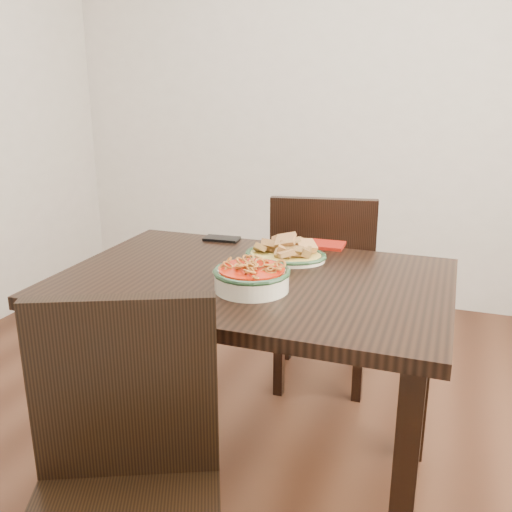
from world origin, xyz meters
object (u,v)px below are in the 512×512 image
(dining_table, at_px, (254,306))
(fish_plate, at_px, (286,246))
(chair_far, at_px, (322,283))
(smartphone, at_px, (222,239))
(chair_near, at_px, (123,483))
(noodle_bowl, at_px, (252,276))

(dining_table, distance_m, fish_plate, 0.25)
(chair_far, distance_m, smartphone, 0.53)
(chair_near, distance_m, smartphone, 1.10)
(dining_table, relative_size, chair_far, 1.34)
(dining_table, relative_size, noodle_bowl, 5.27)
(fish_plate, xyz_separation_m, noodle_bowl, (-0.01, -0.32, -0.00))
(chair_near, bearing_deg, fish_plate, 59.92)
(fish_plate, height_order, smartphone, fish_plate)
(fish_plate, xyz_separation_m, smartphone, (-0.30, 0.15, -0.04))
(dining_table, distance_m, chair_near, 0.71)
(dining_table, height_order, smartphone, smartphone)
(chair_near, bearing_deg, dining_table, 61.58)
(chair_near, height_order, fish_plate, chair_near)
(dining_table, bearing_deg, smartphone, 126.15)
(smartphone, bearing_deg, fish_plate, -30.13)
(fish_plate, bearing_deg, dining_table, -101.48)
(fish_plate, bearing_deg, noodle_bowl, -91.38)
(noodle_bowl, bearing_deg, chair_far, 87.93)
(fish_plate, bearing_deg, chair_far, 87.47)
(dining_table, relative_size, chair_near, 1.34)
(chair_near, xyz_separation_m, smartphone, (-0.20, 1.05, 0.26))
(dining_table, bearing_deg, fish_plate, 78.52)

